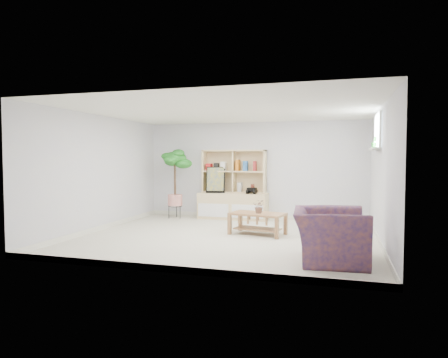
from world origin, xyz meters
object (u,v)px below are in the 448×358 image
(storage_unit, at_px, (233,185))
(floor_tree, at_px, (175,184))
(coffee_table, at_px, (258,224))
(armchair, at_px, (330,232))

(storage_unit, height_order, floor_tree, floor_tree)
(coffee_table, bearing_deg, storage_unit, 129.67)
(floor_tree, relative_size, armchair, 1.48)
(coffee_table, bearing_deg, armchair, -39.50)
(storage_unit, bearing_deg, floor_tree, -168.82)
(storage_unit, relative_size, floor_tree, 0.99)
(floor_tree, bearing_deg, armchair, -40.48)
(storage_unit, distance_m, floor_tree, 1.46)
(storage_unit, distance_m, armchair, 4.31)
(coffee_table, bearing_deg, floor_tree, 158.67)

